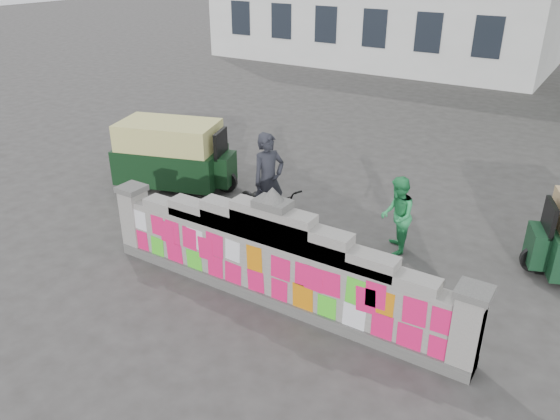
{
  "coord_description": "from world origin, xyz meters",
  "views": [
    {
      "loc": [
        4.02,
        -6.12,
        5.17
      ],
      "look_at": [
        -0.51,
        1.0,
        1.1
      ],
      "focal_mm": 35.0,
      "sensor_mm": 36.0,
      "label": 1
    }
  ],
  "objects_px": {
    "pedestrian": "(397,216)",
    "cyclist_rider": "(269,193)",
    "rickshaw_left": "(173,154)",
    "cyclist_bike": "(269,211)"
  },
  "relations": [
    {
      "from": "pedestrian",
      "to": "cyclist_rider",
      "type": "bearing_deg",
      "value": -95.74
    },
    {
      "from": "pedestrian",
      "to": "rickshaw_left",
      "type": "relative_size",
      "value": 0.51
    },
    {
      "from": "pedestrian",
      "to": "rickshaw_left",
      "type": "distance_m",
      "value": 5.6
    },
    {
      "from": "cyclist_rider",
      "to": "cyclist_bike",
      "type": "bearing_deg",
      "value": 22.16
    },
    {
      "from": "cyclist_rider",
      "to": "rickshaw_left",
      "type": "xyz_separation_m",
      "value": [
        -3.27,
        0.89,
        -0.12
      ]
    },
    {
      "from": "cyclist_rider",
      "to": "pedestrian",
      "type": "xyz_separation_m",
      "value": [
        2.32,
        0.75,
        -0.19
      ]
    },
    {
      "from": "cyclist_bike",
      "to": "cyclist_rider",
      "type": "bearing_deg",
      "value": -157.84
    },
    {
      "from": "rickshaw_left",
      "to": "pedestrian",
      "type": "bearing_deg",
      "value": -19.23
    },
    {
      "from": "pedestrian",
      "to": "rickshaw_left",
      "type": "bearing_deg",
      "value": -115.04
    },
    {
      "from": "cyclist_bike",
      "to": "cyclist_rider",
      "type": "relative_size",
      "value": 1.12
    }
  ]
}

